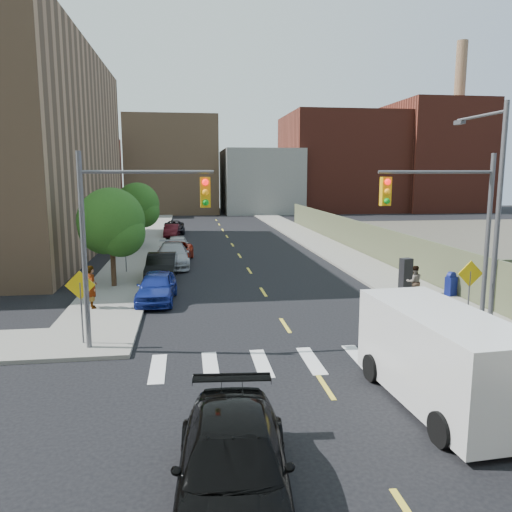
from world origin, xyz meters
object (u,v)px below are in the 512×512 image
object	(u,v)px
parked_car_blue	(157,287)
black_sedan	(233,466)
parked_car_black	(162,267)
pedestrian_west	(92,287)
parked_car_maroon	(172,231)
payphone	(406,276)
pedestrian_east	(414,282)
parked_car_silver	(173,255)
parked_car_red	(174,253)
mailbox	(451,284)
parked_car_white	(177,245)
parked_car_grey	(174,227)
cargo_van	(437,354)

from	to	relation	value
parked_car_blue	black_sedan	bearing A→B (deg)	-78.22
parked_car_black	pedestrian_west	distance (m)	7.06
pedestrian_west	black_sedan	bearing A→B (deg)	178.30
parked_car_blue	parked_car_maroon	xyz separation A→B (m)	(0.06, 25.58, -0.11)
payphone	pedestrian_east	size ratio (longest dim) A/B	1.14
parked_car_silver	black_sedan	world-z (taller)	black_sedan
parked_car_black	parked_car_red	world-z (taller)	parked_car_black
mailbox	pedestrian_west	bearing A→B (deg)	158.38
black_sedan	pedestrian_east	size ratio (longest dim) A/B	3.35
parked_car_blue	payphone	size ratio (longest dim) A/B	2.38
parked_car_white	pedestrian_east	world-z (taller)	pedestrian_east
parked_car_white	parked_car_grey	world-z (taller)	parked_car_white
parked_car_black	cargo_van	size ratio (longest dim) A/B	0.80
parked_car_black	payphone	xyz separation A→B (m)	(12.54, -5.91, 0.29)
payphone	parked_car_red	bearing A→B (deg)	124.13
parked_car_blue	parked_car_black	xyz separation A→B (m)	(0.00, 5.17, 0.03)
mailbox	black_sedan	bearing A→B (deg)	-152.12
parked_car_maroon	mailbox	distance (m)	30.66
parked_car_black	black_sedan	bearing A→B (deg)	-81.91
parked_car_black	pedestrian_east	xyz separation A→B (m)	(12.62, -6.74, 0.18)
parked_car_blue	parked_car_black	size ratio (longest dim) A/B	0.93
payphone	pedestrian_east	distance (m)	0.84
parked_car_red	cargo_van	bearing A→B (deg)	-65.83
black_sedan	mailbox	bearing A→B (deg)	54.01
payphone	parked_car_grey	bearing A→B (deg)	101.18
parked_car_red	parked_car_maroon	bearing A→B (deg)	97.92
mailbox	pedestrian_east	bearing A→B (deg)	164.23
pedestrian_east	cargo_van	bearing A→B (deg)	72.55
parked_car_red	parked_car_silver	bearing A→B (deg)	-85.56
parked_car_grey	parked_car_white	bearing A→B (deg)	-89.02
parked_car_silver	payphone	distance (m)	15.72
cargo_van	black_sedan	bearing A→B (deg)	-152.77
parked_car_silver	parked_car_maroon	distance (m)	16.17
payphone	parked_car_white	bearing A→B (deg)	115.96
pedestrian_west	pedestrian_east	distance (m)	15.45
parked_car_blue	mailbox	distance (m)	14.74
mailbox	parked_car_blue	bearing A→B (deg)	153.33
payphone	parked_car_blue	bearing A→B (deg)	165.12
pedestrian_east	parked_car_maroon	bearing A→B (deg)	-60.13
parked_car_grey	parked_car_silver	bearing A→B (deg)	-90.29
parked_car_white	pedestrian_west	bearing A→B (deg)	-102.20
payphone	pedestrian_east	xyz separation A→B (m)	(0.08, -0.83, -0.11)
payphone	mailbox	bearing A→B (deg)	-27.80
mailbox	pedestrian_east	xyz separation A→B (m)	(-2.06, -0.20, 0.22)
parked_car_maroon	cargo_van	distance (m)	38.65
parked_car_silver	black_sedan	size ratio (longest dim) A/B	1.00
pedestrian_west	pedestrian_east	xyz separation A→B (m)	(15.45, -0.28, -0.18)
parked_car_black	pedestrian_west	bearing A→B (deg)	-111.88
parked_car_silver	pedestrian_east	world-z (taller)	pedestrian_east
parked_car_white	pedestrian_east	bearing A→B (deg)	-53.28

